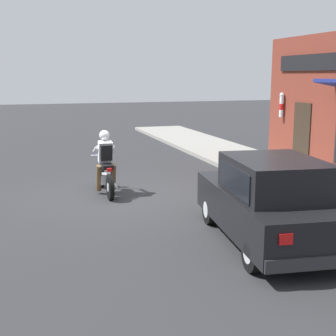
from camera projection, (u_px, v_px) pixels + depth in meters
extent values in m
plane|color=#2B2B2D|center=(122.00, 196.00, 11.66)|extent=(80.00, 80.00, 0.00)
cube|color=gray|center=(249.00, 161.00, 15.98)|extent=(2.60, 22.00, 0.14)
cube|color=#2D2319|center=(302.00, 135.00, 15.13)|extent=(0.04, 0.90, 2.10)
cylinder|color=white|center=(281.00, 107.00, 16.03)|extent=(0.14, 0.14, 0.70)
cylinder|color=red|center=(281.00, 107.00, 16.03)|extent=(0.15, 0.15, 0.20)
sphere|color=silver|center=(282.00, 95.00, 15.95)|extent=(0.16, 0.16, 0.16)
cylinder|color=black|center=(101.00, 176.00, 12.56)|extent=(0.11, 0.62, 0.62)
cylinder|color=silver|center=(101.00, 176.00, 12.56)|extent=(0.12, 0.22, 0.22)
cylinder|color=black|center=(110.00, 187.00, 11.25)|extent=(0.11, 0.62, 0.62)
cylinder|color=silver|center=(110.00, 187.00, 11.25)|extent=(0.12, 0.22, 0.22)
cube|color=silver|center=(106.00, 179.00, 11.84)|extent=(0.29, 0.40, 0.24)
ellipsoid|color=#1E3899|center=(104.00, 161.00, 12.00)|extent=(0.31, 0.52, 0.24)
cube|color=black|center=(107.00, 166.00, 11.55)|extent=(0.27, 0.56, 0.10)
cylinder|color=silver|center=(101.00, 165.00, 12.41)|extent=(0.07, 0.33, 0.68)
cylinder|color=silver|center=(102.00, 155.00, 12.24)|extent=(0.56, 0.05, 0.04)
sphere|color=silver|center=(101.00, 159.00, 12.42)|extent=(0.16, 0.16, 0.16)
cylinder|color=silver|center=(115.00, 185.00, 11.53)|extent=(0.09, 0.55, 0.08)
cube|color=red|center=(109.00, 170.00, 11.21)|extent=(0.12, 0.06, 0.08)
cylinder|color=brown|center=(99.00, 178.00, 11.72)|extent=(0.14, 0.35, 0.71)
cylinder|color=brown|center=(113.00, 177.00, 11.82)|extent=(0.14, 0.35, 0.71)
cube|color=silver|center=(105.00, 152.00, 11.66)|extent=(0.34, 0.33, 0.57)
cylinder|color=silver|center=(96.00, 149.00, 11.82)|extent=(0.10, 0.52, 0.26)
cylinder|color=silver|center=(111.00, 149.00, 11.94)|extent=(0.10, 0.52, 0.26)
sphere|color=silver|center=(104.00, 135.00, 11.64)|extent=(0.26, 0.26, 0.26)
cube|color=black|center=(106.00, 152.00, 11.51)|extent=(0.28, 0.24, 0.42)
cylinder|color=black|center=(210.00, 209.00, 9.44)|extent=(0.25, 0.62, 0.60)
cylinder|color=silver|center=(210.00, 209.00, 9.44)|extent=(0.24, 0.35, 0.33)
cylinder|color=black|center=(277.00, 206.00, 9.70)|extent=(0.25, 0.62, 0.60)
cylinder|color=silver|center=(277.00, 206.00, 9.70)|extent=(0.24, 0.35, 0.33)
cylinder|color=black|center=(253.00, 253.00, 7.13)|extent=(0.25, 0.62, 0.60)
cylinder|color=silver|center=(253.00, 253.00, 7.13)|extent=(0.24, 0.35, 0.33)
cube|color=black|center=(267.00, 210.00, 8.36)|extent=(2.09, 3.87, 0.70)
cube|color=black|center=(275.00, 178.00, 7.99)|extent=(1.66, 2.06, 0.66)
cube|color=black|center=(256.00, 171.00, 8.84)|extent=(1.36, 0.51, 0.51)
cube|color=black|center=(234.00, 181.00, 7.86)|extent=(0.22, 1.51, 0.46)
cube|color=black|center=(314.00, 177.00, 8.13)|extent=(0.22, 1.51, 0.46)
cube|color=silver|center=(212.00, 181.00, 10.03)|extent=(0.24, 0.07, 0.14)
cube|color=red|center=(286.00, 239.00, 6.44)|extent=(0.20, 0.06, 0.16)
cube|color=silver|center=(256.00, 180.00, 10.22)|extent=(0.24, 0.07, 0.14)
cube|color=#28282B|center=(234.00, 197.00, 10.17)|extent=(1.61, 0.32, 0.20)
cube|color=#28282B|center=(317.00, 262.00, 6.64)|extent=(1.61, 0.32, 0.20)
cube|color=black|center=(282.00, 171.00, 13.92)|extent=(0.36, 0.36, 0.04)
cone|color=orange|center=(283.00, 161.00, 13.86)|extent=(0.28, 0.28, 0.56)
cylinder|color=white|center=(283.00, 160.00, 13.85)|extent=(0.20, 0.20, 0.08)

